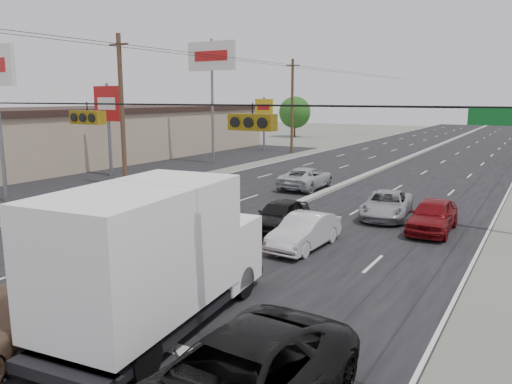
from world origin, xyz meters
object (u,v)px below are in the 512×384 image
utility_pole_left_b (122,111)px  tan_sedan (25,316)px  utility_pole_left_c (292,105)px  oncoming_far (306,178)px  queue_car_e (433,216)px  oncoming_near (189,195)px  red_sedan (196,249)px  queue_car_b (304,232)px  pole_sign_billboard (212,64)px  pole_sign_mid (108,109)px  queue_car_a (280,216)px  queue_car_c (387,205)px  pole_sign_far (264,112)px  tree_left_far (295,112)px  box_truck (157,255)px

utility_pole_left_b → tan_sedan: utility_pole_left_b is taller
utility_pole_left_c → oncoming_far: 22.52m
queue_car_e → oncoming_near: bearing=-171.9°
red_sedan → queue_car_b: size_ratio=0.93×
pole_sign_billboard → queue_car_b: pole_sign_billboard is taller
pole_sign_mid → queue_car_e: (24.69, -4.28, -4.37)m
oncoming_near → oncoming_far: oncoming_near is taller
queue_car_a → queue_car_e: (6.01, 3.31, 0.05)m
pole_sign_billboard → queue_car_c: (19.65, -12.66, -8.21)m
tan_sedan → oncoming_far: bearing=94.7°
utility_pole_left_c → queue_car_b: size_ratio=2.43×
queue_car_e → oncoming_near: oncoming_near is taller
pole_sign_billboard → queue_car_a: 25.26m
pole_sign_mid → oncoming_near: (12.45, -6.26, -4.34)m
pole_sign_far → tree_left_far: (-6.00, 20.00, -0.69)m
pole_sign_mid → red_sedan: (18.40, -13.42, -4.49)m
box_truck → queue_car_c: size_ratio=1.67×
pole_sign_billboard → pole_sign_far: (-1.50, 12.00, -4.46)m
tan_sedan → red_sedan: 6.76m
pole_sign_mid → pole_sign_billboard: size_ratio=0.64×
utility_pole_left_c → pole_sign_billboard: bearing=-99.5°
utility_pole_left_b → pole_sign_billboard: size_ratio=0.91×
queue_car_a → oncoming_near: oncoming_near is taller
pole_sign_billboard → queue_car_a: bearing=-47.4°
queue_car_c → pole_sign_mid: bearing=165.4°
utility_pole_left_c → queue_car_e: 33.43m
queue_car_a → tree_left_far: bearing=112.5°
tree_left_far → box_truck: 65.02m
queue_car_c → queue_car_e: (2.54, -1.62, 0.09)m
queue_car_c → utility_pole_left_c: bearing=117.8°
pole_sign_billboard → queue_car_c: pole_sign_billboard is taller
red_sedan → tree_left_far: bearing=118.6°
oncoming_near → oncoming_far: (2.77, 8.96, -0.07)m
queue_car_b → box_truck: bearing=-89.6°
tree_left_far → oncoming_near: tree_left_far is taller
utility_pole_left_b → queue_car_e: bearing=-3.6°
tan_sedan → queue_car_b: tan_sedan is taller
pole_sign_mid → red_sedan: bearing=-36.1°
pole_sign_billboard → pole_sign_mid: bearing=-104.0°
queue_car_c → oncoming_far: size_ratio=0.93×
tree_left_far → oncoming_far: size_ratio=1.21×
utility_pole_left_b → pole_sign_far: (-3.50, 25.00, -0.70)m
utility_pole_left_c → queue_car_c: bearing=-54.4°
utility_pole_left_c → oncoming_near: size_ratio=1.86×
pole_sign_billboard → box_truck: bearing=-57.0°
pole_sign_mid → queue_car_a: 20.64m
queue_car_a → queue_car_e: size_ratio=0.94×
pole_sign_mid → red_sedan: pole_sign_mid is taller
box_truck → pole_sign_far: bearing=109.6°
pole_sign_billboard → box_truck: 33.82m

